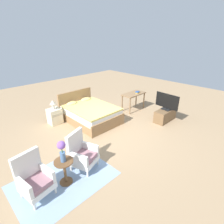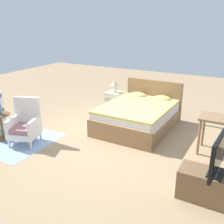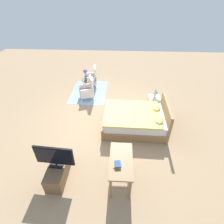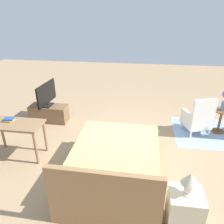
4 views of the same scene
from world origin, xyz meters
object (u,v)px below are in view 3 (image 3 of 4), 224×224
nightstand (153,103)px  bed (136,120)px  armchair_by_window_right (88,90)px  flower_vase (85,74)px  table_lamp (155,92)px  armchair_by_window_left (92,78)px  tv_flatscreen (54,156)px  tv_stand (59,171)px  side_table (87,84)px  book_stack (118,165)px  vanity_desk (121,163)px

nightstand → bed: bearing=-34.6°
armchair_by_window_right → flower_vase: (-0.55, -0.14, 0.48)m
table_lamp → nightstand: bearing=-90.0°
flower_vase → nightstand: flower_vase is taller
bed → nightstand: bed is taller
table_lamp → armchair_by_window_left: bearing=-124.9°
armchair_by_window_right → flower_vase: flower_vase is taller
armchair_by_window_right → tv_flatscreen: (3.70, -0.10, 0.37)m
tv_stand → tv_flatscreen: tv_flatscreen is taller
side_table → table_lamp: bearing=65.8°
flower_vase → book_stack: (4.38, 1.47, -0.11)m
bed → vanity_desk: 2.05m
vanity_desk → table_lamp: bearing=158.6°
bed → book_stack: bed is taller
bed → armchair_by_window_left: size_ratio=2.21×
tv_stand → book_stack: 1.54m
tv_stand → tv_flatscreen: 0.53m
bed → armchair_by_window_right: 2.53m
tv_stand → tv_flatscreen: bearing=-3.8°
armchair_by_window_right → vanity_desk: 3.95m
flower_vase → table_lamp: bearing=65.8°
nightstand → book_stack: (3.16, -1.25, 0.47)m
armchair_by_window_right → side_table: armchair_by_window_right is taller
armchair_by_window_right → bed: bearing=47.5°
armchair_by_window_left → tv_flatscreen: size_ratio=1.02×
armchair_by_window_right → tv_flatscreen: tv_flatscreen is taller
armchair_by_window_right → nightstand: size_ratio=1.64×
armchair_by_window_right → table_lamp: size_ratio=2.79×
bed → nightstand: (-1.03, 0.71, -0.02)m
armchair_by_window_left → vanity_desk: size_ratio=0.88×
side_table → armchair_by_window_left: bearing=165.7°
tv_stand → tv_flatscreen: size_ratio=1.07×
armchair_by_window_right → tv_stand: size_ratio=0.96×
flower_vase → table_lamp: 2.99m
armchair_by_window_left → nightstand: bearing=55.1°
vanity_desk → tv_flatscreen: bearing=-89.6°
armchair_by_window_right → nightstand: (0.68, 2.58, -0.10)m
armchair_by_window_left → armchair_by_window_right: (1.12, -0.00, 0.00)m
armchair_by_window_right → tv_flatscreen: bearing=-1.6°
armchair_by_window_left → side_table: bearing=-14.3°
nightstand → tv_flatscreen: (3.02, -2.68, 0.47)m
side_table → flower_vase: size_ratio=1.20×
tv_stand → book_stack: book_stack is taller
nightstand → tv_flatscreen: tv_flatscreen is taller
flower_vase → tv_flatscreen: flower_vase is taller
bed → armchair_by_window_right: (-1.71, -1.87, 0.08)m
vanity_desk → book_stack: book_stack is taller
armchair_by_window_right → armchair_by_window_left: bearing=179.9°
bed → book_stack: 2.24m
nightstand → table_lamp: (-0.00, 0.00, 0.49)m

